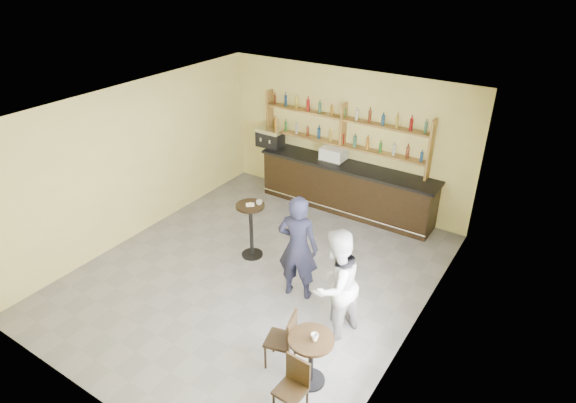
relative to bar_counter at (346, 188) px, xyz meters
The scene contains 23 objects.
floor 3.21m from the bar_counter, 94.79° to the right, with size 7.00×7.00×0.00m, color slate.
ceiling 4.11m from the bar_counter, 94.79° to the right, with size 7.00×7.00×0.00m, color white.
wall_back 1.12m from the bar_counter, 127.01° to the left, with size 7.00×7.00×0.00m, color #F3E68A.
wall_front 6.73m from the bar_counter, 92.27° to the right, with size 7.00×7.00×0.00m, color #F3E68A.
wall_left 4.65m from the bar_counter, 136.02° to the right, with size 7.00×7.00×0.00m, color #F3E68A.
wall_right 4.30m from the bar_counter, 49.02° to the right, with size 7.00×7.00×0.00m, color #F3E68A.
window_pane 5.26m from the bar_counter, 57.89° to the right, with size 2.00×2.00×0.00m, color white.
window_frame 5.26m from the bar_counter, 57.94° to the right, with size 0.04×1.70×2.10m, color black, non-canonical shape.
shelf_unit 1.29m from the bar_counter, 140.18° to the left, with size 4.00×0.26×1.40m, color brown, non-canonical shape.
liquor_bottles 1.45m from the bar_counter, 140.18° to the left, with size 3.68×0.10×1.00m, color #8C5919, non-canonical shape.
bar_counter is the anchor object (origin of this frame).
espresso_machine 2.25m from the bar_counter, behind, with size 0.62×0.40×0.44m, color black, non-canonical shape.
pastry_case 0.82m from the bar_counter, behind, with size 0.56×0.45×0.33m, color silver, non-canonical shape.
pedestal_table 2.79m from the bar_counter, 104.46° to the right, with size 0.56×0.56×1.15m, color black, non-canonical shape.
napkin 2.85m from the bar_counter, 104.46° to the right, with size 0.16×0.16×0.00m, color white.
donut 2.86m from the bar_counter, 104.21° to the right, with size 0.11×0.11×0.04m, color #E2B552.
cup_pedestal 2.73m from the bar_counter, 102.08° to the right, with size 0.12×0.12×0.09m, color white.
man_main 3.33m from the bar_counter, 77.66° to the right, with size 0.71×0.47×1.96m, color black.
cafe_table 5.15m from the bar_counter, 68.36° to the right, with size 0.64×0.64×0.81m, color black, non-canonical shape.
cup_cafe 5.17m from the bar_counter, 67.85° to the right, with size 0.11×0.11×0.10m, color white.
chair_west 4.92m from the bar_counter, 74.11° to the right, with size 0.40×0.40×0.92m, color black, non-canonical shape.
chair_south 5.72m from the bar_counter, 70.11° to the right, with size 0.37×0.37×0.86m, color black, non-canonical shape.
patron_second 4.10m from the bar_counter, 65.60° to the right, with size 0.91×0.71×1.88m, color #ADADB3.
Camera 1 is at (4.54, -5.88, 5.54)m, focal length 30.00 mm.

